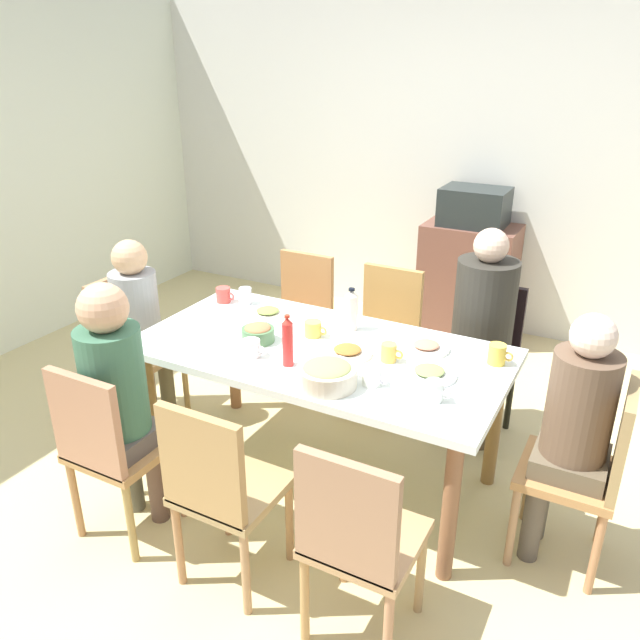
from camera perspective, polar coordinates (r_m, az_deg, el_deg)
ground_plane at (r=3.53m, az=0.00°, el=-13.76°), size 6.73×6.73×0.00m
wall_back at (r=5.19m, az=13.38°, el=13.54°), size 5.85×0.12×2.60m
dining_table at (r=3.17m, az=0.00°, el=-3.91°), size 1.83×0.94×0.76m
chair_0 at (r=3.77m, az=14.44°, el=-2.84°), size 0.40×0.40×0.90m
person_0 at (r=3.60m, az=14.47°, el=0.15°), size 0.33×0.33×1.27m
chair_1 at (r=2.41m, az=3.39°, el=-18.95°), size 0.40×0.40×0.90m
chair_2 at (r=4.18m, az=-1.84°, el=0.57°), size 0.40×0.40×0.90m
chair_3 at (r=3.94m, az=5.87°, el=-1.06°), size 0.40×0.40×0.90m
chair_4 at (r=3.01m, az=-18.54°, el=-10.60°), size 0.40×0.40×0.90m
person_4 at (r=2.94m, az=-17.86°, el=-6.02°), size 0.30×0.30×1.25m
chair_5 at (r=2.96m, az=23.17°, el=-11.94°), size 0.40×0.40×0.90m
person_5 at (r=2.87m, az=21.92°, el=-8.51°), size 0.30×0.30×1.19m
chair_6 at (r=3.96m, az=-16.75°, el=-1.84°), size 0.40×0.40×0.90m
person_6 at (r=3.83m, az=-16.04°, el=0.21°), size 0.30×0.30×1.15m
chair_7 at (r=2.66m, az=-9.02°, el=-14.56°), size 0.40×0.40×0.90m
plate_0 at (r=2.91m, az=9.82°, el=-4.73°), size 0.25×0.25×0.04m
plate_1 at (r=3.52m, az=-4.73°, el=0.66°), size 0.23×0.23×0.04m
plate_2 at (r=3.06m, az=2.50°, el=-2.87°), size 0.24×0.24×0.04m
plate_3 at (r=3.15m, az=9.56°, el=-2.42°), size 0.23×0.23×0.04m
bowl_0 at (r=3.20m, az=-5.62°, el=-1.17°), size 0.17×0.17×0.09m
bowl_1 at (r=2.77m, az=0.64°, el=-4.93°), size 0.26×0.26×0.11m
cup_0 at (r=3.24m, az=-0.61°, el=-0.81°), size 0.12×0.09×0.08m
cup_1 at (r=3.07m, az=15.70°, el=-3.00°), size 0.12×0.08×0.10m
cup_2 at (r=3.00m, az=6.26°, el=-2.93°), size 0.11×0.07×0.09m
cup_3 at (r=2.79m, az=4.73°, el=-5.13°), size 0.12×0.08×0.08m
cup_4 at (r=3.68m, az=-6.72°, el=2.18°), size 0.11×0.07×0.10m
cup_5 at (r=3.72m, az=-8.69°, el=2.25°), size 0.12×0.08×0.09m
cup_6 at (r=3.04m, az=-6.18°, el=-2.55°), size 0.12×0.09×0.08m
cup_7 at (r=2.70m, az=10.30°, el=-6.32°), size 0.11×0.08×0.09m
bottle_0 at (r=2.92m, az=-2.94°, el=-1.97°), size 0.05×0.05×0.25m
bottle_1 at (r=3.29m, az=2.84°, el=0.89°), size 0.07×0.07×0.23m
side_cabinet at (r=5.08m, az=13.13°, el=3.42°), size 0.70×0.44×0.90m
microwave at (r=4.92m, az=13.76°, el=9.89°), size 0.48×0.36×0.28m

